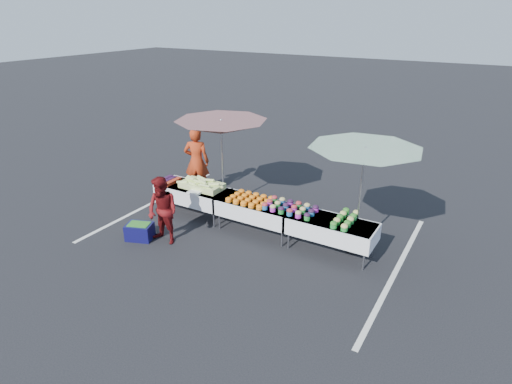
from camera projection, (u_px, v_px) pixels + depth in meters
The scene contains 17 objects.
ground at pixel (256, 232), 9.90m from camera, with size 80.00×80.00×0.00m, color black.
stripe_left at pixel (153, 203), 11.40m from camera, with size 0.10×5.00×0.00m, color silver.
stripe_right at pixel (396, 271), 8.40m from camera, with size 0.10×5.00×0.00m, color silver.
table_left at pixel (193, 193), 10.51m from camera, with size 1.86×0.81×0.75m.
table_center at pixel (256, 209), 9.67m from camera, with size 1.86×0.81×0.75m.
table_right at pixel (331, 228), 8.83m from camera, with size 1.86×0.81×0.75m.
berry_punnets at pixel (169, 181), 10.72m from camera, with size 0.40×0.54×0.08m.
corn_pile at pixel (202, 185), 10.33m from camera, with size 1.16×0.57×0.26m.
plastic_bags at pixel (195, 192), 10.06m from camera, with size 0.30×0.25×0.05m, color white.
carrot_bowls at pixel (250, 199), 9.65m from camera, with size 0.95×0.69×0.11m.
potato_cups at pixel (290, 207), 9.18m from camera, with size 1.14×0.58×0.16m.
bean_baskets at pixel (345, 219), 8.68m from camera, with size 0.36×0.86×0.15m.
vendor at pixel (197, 161), 11.63m from camera, with size 0.68×0.45×1.88m, color #AD3213.
customer at pixel (163, 211), 9.18m from camera, with size 0.73×0.57×1.51m, color #600E10.
umbrella_left at pixel (221, 128), 10.36m from camera, with size 2.45×2.45×2.32m.
umbrella_right at pixel (364, 157), 8.36m from camera, with size 2.74×2.74×2.30m.
storage_bin at pixel (140, 231), 9.53m from camera, with size 0.67×0.58×0.37m.
Camera 1 is at (4.45, -7.54, 4.71)m, focal length 30.00 mm.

